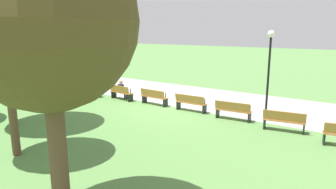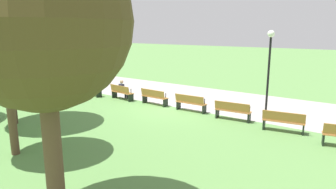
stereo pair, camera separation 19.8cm
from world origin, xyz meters
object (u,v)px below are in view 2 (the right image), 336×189
object	(u,v)px
person_seated	(123,89)
bench_2	(121,92)
bench_3	(154,97)
bench_5	(233,111)
bench_1	(91,88)
bench_0	(63,86)
tree_2	(42,22)
tree_3	(2,33)
bench_4	(190,103)
bench_6	(283,121)
tree_0	(4,20)
lamp_post	(269,59)

from	to	relation	value
person_seated	bench_2	bearing A→B (deg)	-73.27
bench_3	bench_5	bearing A→B (deg)	0.01
bench_1	bench_0	bearing A→B (deg)	-159.69
tree_2	tree_3	bearing A→B (deg)	163.90
bench_4	bench_6	distance (m)	4.78
tree_0	bench_1	bearing A→B (deg)	107.71
tree_0	bench_6	bearing A→B (deg)	30.56
bench_3	lamp_post	distance (m)	6.49
tree_3	lamp_post	xyz separation A→B (m)	(5.45, 9.05, -1.15)
bench_3	tree_3	xyz separation A→B (m)	(0.51, -8.11, 3.53)
tree_2	bench_2	bearing A→B (deg)	127.84
tree_3	bench_4	bearing A→B (deg)	76.95
bench_3	tree_2	xyz separation A→B (m)	(4.74, -9.32, 3.78)
bench_1	tree_2	bearing A→B (deg)	-33.77
bench_4	tree_0	world-z (taller)	tree_0
bench_6	tree_0	xyz separation A→B (m)	(-10.02, -5.92, 4.04)
bench_6	bench_5	bearing A→B (deg)	163.38
person_seated	tree_3	bearing A→B (deg)	-64.55
bench_2	tree_0	bearing A→B (deg)	-88.88
bench_0	tree_2	xyz separation A→B (m)	(11.84, -8.40, 3.78)
bench_4	bench_3	bearing A→B (deg)	178.15
bench_0	bench_3	world-z (taller)	same
bench_3	bench_6	distance (m)	7.17
bench_0	bench_4	world-z (taller)	same
bench_5	lamp_post	bearing A→B (deg)	37.43
bench_4	lamp_post	world-z (taller)	lamp_post
tree_2	bench_3	bearing A→B (deg)	116.93
bench_0	person_seated	bearing A→B (deg)	23.94
bench_4	bench_5	bearing A→B (deg)	-5.54
bench_1	bench_6	bearing A→B (deg)	9.25
bench_0	tree_3	distance (m)	11.06
bench_4	tree_2	bearing A→B (deg)	-77.75
bench_0	bench_1	bearing A→B (deg)	24.01
bench_3	bench_6	xyz separation A→B (m)	(7.15, -0.46, 0.00)
bench_2	bench_3	bearing A→B (deg)	9.24
bench_3	bench_5	size ratio (longest dim) A/B	0.99
bench_2	bench_3	distance (m)	2.39
bench_1	bench_5	size ratio (longest dim) A/B	1.01
tree_2	person_seated	bearing A→B (deg)	127.52
bench_2	tree_3	size ratio (longest dim) A/B	0.30
tree_0	tree_3	distance (m)	3.83
tree_3	bench_0	bearing A→B (deg)	136.69
person_seated	lamp_post	xyz separation A→B (m)	(8.38, 0.95, 2.21)
bench_0	bench_4	size ratio (longest dim) A/B	1.03
bench_4	tree_2	distance (m)	10.33
bench_4	tree_0	xyz separation A→B (m)	(-5.26, -6.38, 4.04)
bench_6	tree_2	world-z (taller)	tree_2
person_seated	bench_1	bearing A→B (deg)	-163.54
bench_3	person_seated	distance (m)	2.42
bench_4	tree_3	bearing A→B (deg)	-104.90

